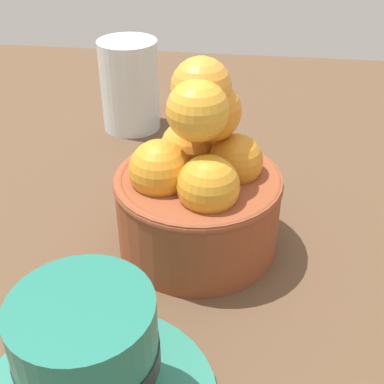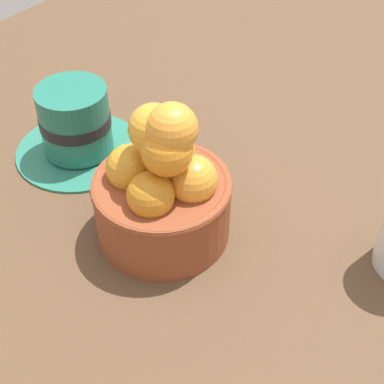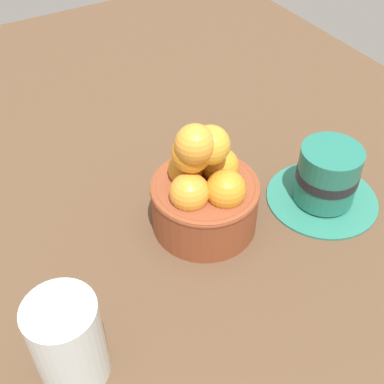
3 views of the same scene
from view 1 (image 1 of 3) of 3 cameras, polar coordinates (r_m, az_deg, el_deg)
The scene contains 4 objects.
ground_plane at distance 46.01cm, azimuth 0.61°, elevation -7.39°, with size 145.44×102.29×3.45cm, color brown.
terracotta_bowl at distance 41.53cm, azimuth 0.68°, elevation 0.69°, with size 13.69×13.69×16.10cm.
coffee_cup at distance 31.66cm, azimuth -11.37°, elevation -18.22°, with size 15.21×15.21×8.62cm.
water_glass at distance 62.81cm, azimuth -6.94°, elevation 11.70°, with size 6.97×6.97×10.72cm, color silver.
Camera 1 is at (-4.08, 34.61, 28.32)cm, focal length 47.93 mm.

